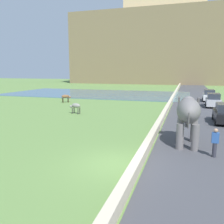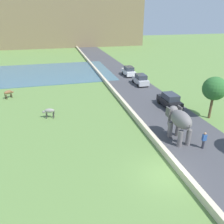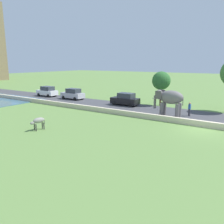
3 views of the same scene
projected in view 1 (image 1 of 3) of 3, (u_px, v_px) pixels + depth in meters
ground_plane at (115, 164)px, 11.97m from camera, size 220.00×220.00×0.00m
road_surface at (200, 108)px, 29.31m from camera, size 7.00×120.00×0.06m
barrier_wall at (168, 107)px, 28.50m from camera, size 0.40×110.00×0.58m
lake at (97, 94)px, 48.12m from camera, size 36.00×18.00×0.08m
hill_distant at (163, 49)px, 89.81m from camera, size 64.00×28.00×24.88m
fort_on_hill at (165, 6)px, 87.05m from camera, size 29.09×8.00×7.78m
elephant at (188, 113)px, 14.67m from camera, size 1.43×3.47×2.99m
person_beside_elephant at (215, 142)px, 12.65m from camera, size 0.36×0.22×1.63m
car_silver at (213, 100)px, 30.30m from camera, size 1.90×4.05×1.80m
car_white at (209, 96)px, 36.10m from camera, size 1.89×4.05×1.80m
cow_grey at (76, 106)px, 25.74m from camera, size 1.42×0.66×1.15m
cow_brown at (66, 97)px, 34.94m from camera, size 1.28×1.15×1.15m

